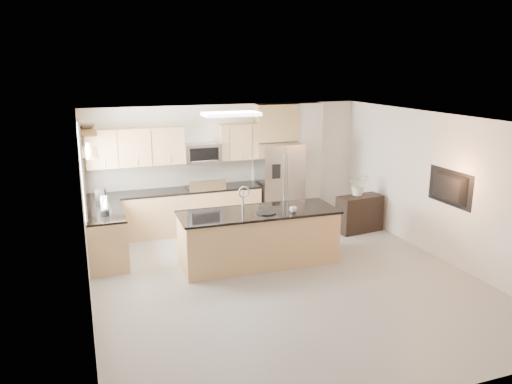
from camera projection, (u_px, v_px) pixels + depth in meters
name	position (u px, v px, depth m)	size (l,w,h in m)	color
floor	(285.00, 279.00, 8.16)	(6.50, 6.50, 0.00)	gray
ceiling	(287.00, 120.00, 7.51)	(6.00, 6.50, 0.02)	white
wall_back	(227.00, 165.00, 10.80)	(6.00, 0.02, 2.60)	silver
wall_front	(416.00, 287.00, 4.87)	(6.00, 0.02, 2.60)	silver
wall_left	(85.00, 223.00, 6.86)	(0.02, 6.50, 2.60)	silver
wall_right	(442.00, 188.00, 8.81)	(0.02, 6.50, 2.60)	silver
back_counter	(175.00, 211.00, 10.31)	(3.55, 0.66, 1.44)	tan
left_counter	(106.00, 236.00, 8.86)	(0.66, 1.50, 0.92)	tan
range	(205.00, 208.00, 10.51)	(0.76, 0.64, 1.14)	black
upper_cabinets	(168.00, 145.00, 10.10)	(3.50, 0.33, 0.75)	tan
microwave	(202.00, 153.00, 10.34)	(0.76, 0.40, 0.40)	#A8A8AA
refrigerator	(279.00, 183.00, 10.90)	(0.92, 0.78, 1.78)	#A8A8AA
partition_column	(307.00, 161.00, 11.26)	(0.60, 0.30, 2.60)	beige
window	(82.00, 171.00, 8.47)	(0.04, 1.15, 1.65)	white
shelf_lower	(88.00, 153.00, 8.52)	(0.30, 1.20, 0.04)	#96613C
shelf_upper	(87.00, 131.00, 8.43)	(0.30, 1.20, 0.04)	#96613C
ceiling_fixture	(231.00, 114.00, 8.85)	(1.00, 0.50, 0.06)	white
island	(258.00, 237.00, 8.73)	(2.78, 1.05, 1.38)	tan
credenza	(359.00, 214.00, 10.44)	(0.96, 0.40, 0.77)	black
cup	(293.00, 209.00, 8.54)	(0.12, 0.12, 0.10)	silver
platter	(266.00, 213.00, 8.50)	(0.35, 0.35, 0.02)	black
blender	(104.00, 207.00, 8.43)	(0.15, 0.15, 0.34)	black
kettle	(107.00, 204.00, 8.70)	(0.23, 0.23, 0.28)	#A8A8AA
coffee_maker	(101.00, 198.00, 9.06)	(0.20, 0.23, 0.30)	black
bowl	(86.00, 126.00, 8.64)	(0.39, 0.39, 0.09)	#A8A8AA
flower_vase	(359.00, 179.00, 10.32)	(0.62, 0.54, 0.69)	beige
television	(446.00, 188.00, 8.59)	(1.08, 0.14, 0.62)	black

